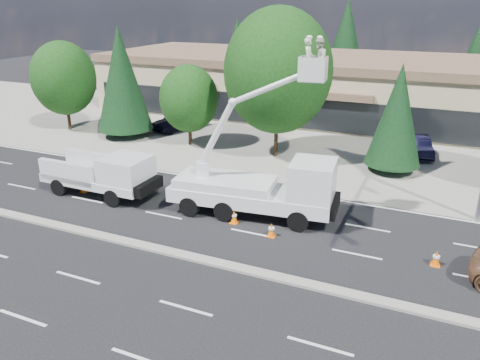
% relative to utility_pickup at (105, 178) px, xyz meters
% --- Properties ---
extents(ground, '(140.00, 140.00, 0.00)m').
position_rel_utility_pickup_xyz_m(ground, '(9.46, -4.19, -1.03)').
color(ground, black).
rests_on(ground, ground).
extents(concrete_apron, '(140.00, 22.00, 0.01)m').
position_rel_utility_pickup_xyz_m(concrete_apron, '(9.46, 15.81, -1.03)').
color(concrete_apron, gray).
rests_on(concrete_apron, ground).
extents(road_median, '(120.00, 0.55, 0.12)m').
position_rel_utility_pickup_xyz_m(road_median, '(9.46, -4.19, -0.97)').
color(road_median, gray).
rests_on(road_median, ground).
extents(strip_mall, '(50.40, 15.40, 5.50)m').
position_rel_utility_pickup_xyz_m(strip_mall, '(9.46, 25.78, 1.80)').
color(strip_mall, tan).
rests_on(strip_mall, ground).
extents(tree_front_a, '(5.35, 5.35, 7.42)m').
position_rel_utility_pickup_xyz_m(tree_front_a, '(-12.54, 10.81, 3.31)').
color(tree_front_a, '#332114').
rests_on(tree_front_a, ground).
extents(tree_front_b, '(4.42, 4.42, 8.72)m').
position_rel_utility_pickup_xyz_m(tree_front_b, '(-6.54, 10.81, 3.65)').
color(tree_front_b, '#332114').
rests_on(tree_front_b, ground).
extents(tree_front_c, '(4.40, 4.40, 6.11)m').
position_rel_utility_pickup_xyz_m(tree_front_c, '(-0.54, 10.81, 2.54)').
color(tree_front_c, '#332114').
rests_on(tree_front_c, ground).
extents(tree_front_d, '(7.38, 7.38, 10.24)m').
position_rel_utility_pickup_xyz_m(tree_front_d, '(6.46, 10.81, 4.96)').
color(tree_front_d, '#332114').
rests_on(tree_front_d, ground).
extents(tree_front_e, '(3.53, 3.53, 6.96)m').
position_rel_utility_pickup_xyz_m(tree_front_e, '(14.46, 10.81, 2.70)').
color(tree_front_e, '#332114').
rests_on(tree_front_e, ground).
extents(tree_back_a, '(4.26, 4.26, 8.41)m').
position_rel_utility_pickup_xyz_m(tree_back_a, '(-8.54, 37.81, 3.48)').
color(tree_back_a, '#332114').
rests_on(tree_back_a, ground).
extents(tree_back_b, '(5.47, 5.47, 10.78)m').
position_rel_utility_pickup_xyz_m(tree_back_b, '(5.46, 37.81, 4.75)').
color(tree_back_b, '#332114').
rests_on(tree_back_b, ground).
extents(tree_back_c, '(4.22, 4.22, 8.32)m').
position_rel_utility_pickup_xyz_m(tree_back_c, '(19.46, 37.81, 3.43)').
color(tree_back_c, '#332114').
rests_on(tree_back_c, ground).
extents(utility_pickup, '(6.56, 2.67, 2.50)m').
position_rel_utility_pickup_xyz_m(utility_pickup, '(0.00, 0.00, 0.00)').
color(utility_pickup, silver).
rests_on(utility_pickup, ground).
extents(bucket_truck, '(8.90, 3.47, 9.05)m').
position_rel_utility_pickup_xyz_m(bucket_truck, '(9.41, 1.07, 0.95)').
color(bucket_truck, silver).
rests_on(bucket_truck, ground).
extents(traffic_cone_a, '(0.40, 0.40, 0.70)m').
position_rel_utility_pickup_xyz_m(traffic_cone_a, '(-1.52, -0.11, -0.69)').
color(traffic_cone_a, '#F86307').
rests_on(traffic_cone_a, ground).
extents(traffic_cone_b, '(0.40, 0.40, 0.70)m').
position_rel_utility_pickup_xyz_m(traffic_cone_b, '(8.19, -0.31, -0.69)').
color(traffic_cone_b, '#F86307').
rests_on(traffic_cone_b, ground).
extents(traffic_cone_c, '(0.40, 0.40, 0.70)m').
position_rel_utility_pickup_xyz_m(traffic_cone_c, '(10.41, -0.92, -0.69)').
color(traffic_cone_c, '#F86307').
rests_on(traffic_cone_c, ground).
extents(traffic_cone_d, '(0.40, 0.40, 0.70)m').
position_rel_utility_pickup_xyz_m(traffic_cone_d, '(17.66, -0.57, -0.69)').
color(traffic_cone_d, '#F86307').
rests_on(traffic_cone_d, ground).
extents(parked_car_west, '(3.48, 5.29, 1.67)m').
position_rel_utility_pickup_xyz_m(parked_car_west, '(-3.81, 14.43, -0.19)').
color(parked_car_west, black).
rests_on(parked_car_west, ground).
extents(parked_car_east, '(2.56, 4.49, 1.40)m').
position_rel_utility_pickup_xyz_m(parked_car_east, '(15.80, 15.03, -0.33)').
color(parked_car_east, black).
rests_on(parked_car_east, ground).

